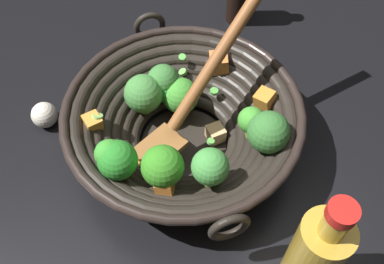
# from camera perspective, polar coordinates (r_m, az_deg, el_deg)

# --- Properties ---
(ground_plane) EXTENTS (4.00, 4.00, 0.00)m
(ground_plane) POSITION_cam_1_polar(r_m,az_deg,el_deg) (0.70, -1.05, -1.78)
(ground_plane) COLOR black
(wok) EXTENTS (0.35, 0.37, 0.26)m
(wok) POSITION_cam_1_polar(r_m,az_deg,el_deg) (0.65, -1.16, 1.27)
(wok) COLOR black
(wok) RESTS_ON ground
(cooking_oil_bottle) EXTENTS (0.06, 0.06, 0.21)m
(cooking_oil_bottle) POSITION_cam_1_polar(r_m,az_deg,el_deg) (0.55, 15.50, -15.03)
(cooking_oil_bottle) COLOR gold
(cooking_oil_bottle) RESTS_ON ground
(garlic_bulb) EXTENTS (0.04, 0.04, 0.04)m
(garlic_bulb) POSITION_cam_1_polar(r_m,az_deg,el_deg) (0.75, -18.44, 2.10)
(garlic_bulb) COLOR silver
(garlic_bulb) RESTS_ON ground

